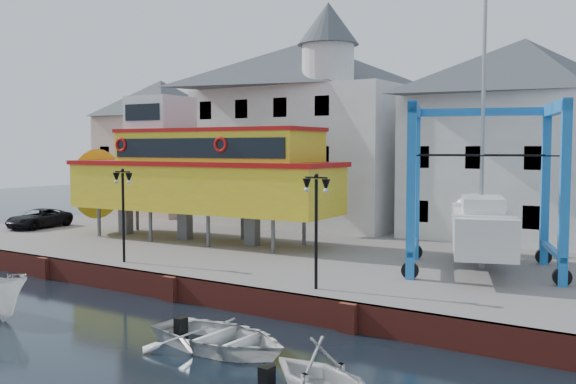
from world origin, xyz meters
The scene contains 12 objects.
ground centered at (0.00, 0.00, 0.00)m, with size 140.00×140.00×0.00m, color black.
hardstanding centered at (0.00, 11.00, 0.50)m, with size 44.00×22.00×1.00m, color #67615E.
quay_wall centered at (0.00, 0.10, 0.50)m, with size 44.00×0.47×1.00m.
building_pink centered at (-18.00, 18.00, 6.15)m, with size 8.00×7.00×10.30m.
building_white_main centered at (-4.87, 18.39, 7.34)m, with size 14.00×8.30×14.00m.
building_white_right centered at (9.00, 19.00, 6.60)m, with size 12.00×8.00×11.20m.
lamp_post_left centered at (-4.00, 1.20, 4.17)m, with size 1.12×0.32×4.20m.
lamp_post_right centered at (6.00, 1.20, 4.17)m, with size 1.12×0.32×4.20m.
tour_boat centered at (-6.51, 8.04, 4.76)m, with size 18.53×5.32×7.98m.
travel_lift centered at (9.77, 8.54, 3.23)m, with size 7.48×9.07×13.34m.
van centered at (-17.86, 6.75, 1.60)m, with size 2.01×4.35×1.21m, color black.
motorboat_b centered at (5.55, -3.74, 0.00)m, with size 3.43×4.80×1.00m, color silver.
Camera 1 is at (17.71, -18.61, 6.14)m, focal length 40.00 mm.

